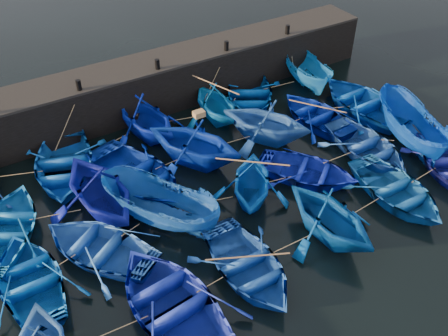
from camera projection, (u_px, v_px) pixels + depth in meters
ground at (265, 224)px, 20.09m from camera, size 120.00×120.00×0.00m
quay_wall at (153, 85)px, 26.27m from camera, size 26.00×2.50×2.50m
quay_top at (150, 63)px, 25.45m from camera, size 26.00×2.50×0.12m
bollard_1 at (79, 85)px, 23.05m from camera, size 0.24×0.24×0.50m
bollard_2 at (157, 64)px, 24.65m from camera, size 0.24×0.24×0.50m
bollard_3 at (226, 46)px, 26.25m from camera, size 0.24×0.24×0.50m
bollard_4 at (287, 30)px, 27.85m from camera, size 0.24×0.24×0.50m
boat_1 at (63, 164)px, 22.19m from camera, size 5.48×6.45×1.14m
boat_2 at (145, 117)px, 24.06m from camera, size 4.58×5.06×2.31m
boat_3 at (216, 103)px, 25.33m from camera, size 3.56×4.06×2.04m
boat_4 at (249, 94)px, 26.94m from camera, size 5.85×6.35×1.07m
boat_5 at (307, 72)px, 28.11m from camera, size 2.74×4.92×1.80m
boat_6 at (6, 229)px, 19.17m from camera, size 5.52×6.03×1.02m
boat_7 at (99, 188)px, 19.85m from camera, size 4.71×5.31×2.58m
boat_8 at (136, 175)px, 21.58m from camera, size 5.24×6.34×1.14m
boat_9 at (194, 141)px, 22.39m from camera, size 5.95×6.15×2.48m
boat_10 at (266, 120)px, 23.84m from camera, size 5.67×5.82×2.33m
boat_11 at (316, 115)px, 25.50m from camera, size 3.58×4.77×0.94m
boat_12 at (363, 101)px, 26.31m from camera, size 4.09×5.58×1.13m
boat_13 at (31, 279)px, 17.38m from camera, size 3.30×4.59×0.95m
boat_14 at (99, 246)px, 18.53m from camera, size 5.44×5.83×0.98m
boat_15 at (160, 207)px, 19.42m from camera, size 4.51×5.38×2.00m
boat_16 at (252, 181)px, 20.63m from camera, size 4.85×4.97×1.99m
boat_17 at (307, 171)px, 21.97m from camera, size 5.24×5.51×0.93m
boat_18 at (367, 147)px, 23.33m from camera, size 3.38×4.72×0.98m
boat_19 at (410, 127)px, 23.68m from camera, size 3.34×5.57×2.02m
boat_21 at (173, 303)px, 16.47m from camera, size 4.53×5.93×1.15m
boat_22 at (247, 266)px, 17.80m from camera, size 3.45×4.76×0.97m
boat_23 at (330, 216)px, 18.86m from camera, size 4.09×4.62×2.26m
boat_24 at (396, 191)px, 20.93m from camera, size 3.57×4.88×0.99m
boat_25 at (448, 163)px, 22.40m from camera, size 4.89×5.50×0.94m
wooden_crate at (199, 114)px, 21.64m from camera, size 0.49×0.36×0.26m
mooring_ropes at (196, 146)px, 22.74m from camera, size 18.02×11.42×2.10m
loose_oars at (260, 143)px, 21.82m from camera, size 10.70×11.42×1.16m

